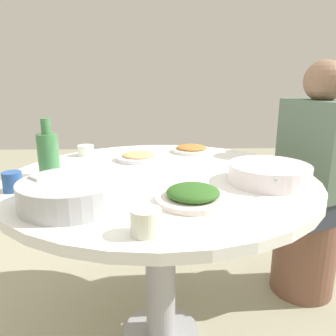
{
  "coord_description": "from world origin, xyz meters",
  "views": [
    {
      "loc": [
        -1.23,
        -0.0,
        1.12
      ],
      "look_at": [
        -0.1,
        -0.03,
        0.81
      ],
      "focal_mm": 35.72,
      "sensor_mm": 36.0,
      "label": 1
    }
  ],
  "objects_px": {
    "tea_cup_side": "(85,150)",
    "diner_left": "(315,154)",
    "soup_bowl": "(268,174)",
    "green_bottle": "(47,154)",
    "rice_bowl": "(71,192)",
    "stool_for_diner_left": "(303,253)",
    "round_dining_table": "(159,205)",
    "dish_greens": "(192,195)",
    "dish_noodles": "(138,157)",
    "tea_cup_far": "(11,182)",
    "tea_cup_near": "(144,222)",
    "dish_tofu_braise": "(191,149)"
  },
  "relations": [
    {
      "from": "dish_greens",
      "to": "tea_cup_near",
      "type": "relative_size",
      "value": 3.03
    },
    {
      "from": "rice_bowl",
      "to": "tea_cup_near",
      "type": "xyz_separation_m",
      "value": [
        -0.2,
        -0.22,
        -0.01
      ]
    },
    {
      "from": "green_bottle",
      "to": "dish_noodles",
      "type": "bearing_deg",
      "value": -51.62
    },
    {
      "from": "tea_cup_side",
      "to": "diner_left",
      "type": "xyz_separation_m",
      "value": [
        -0.01,
        -1.12,
        -0.02
      ]
    },
    {
      "from": "rice_bowl",
      "to": "dish_tofu_braise",
      "type": "distance_m",
      "value": 0.82
    },
    {
      "from": "round_dining_table",
      "to": "tea_cup_side",
      "type": "bearing_deg",
      "value": 46.18
    },
    {
      "from": "round_dining_table",
      "to": "dish_noodles",
      "type": "height_order",
      "value": "dish_noodles"
    },
    {
      "from": "tea_cup_far",
      "to": "tea_cup_side",
      "type": "bearing_deg",
      "value": -14.39
    },
    {
      "from": "dish_greens",
      "to": "green_bottle",
      "type": "distance_m",
      "value": 0.59
    },
    {
      "from": "dish_noodles",
      "to": "green_bottle",
      "type": "height_order",
      "value": "green_bottle"
    },
    {
      "from": "round_dining_table",
      "to": "tea_cup_side",
      "type": "height_order",
      "value": "tea_cup_side"
    },
    {
      "from": "dish_tofu_braise",
      "to": "diner_left",
      "type": "bearing_deg",
      "value": -97.28
    },
    {
      "from": "tea_cup_side",
      "to": "stool_for_diner_left",
      "type": "xyz_separation_m",
      "value": [
        -0.01,
        -1.12,
        -0.56
      ]
    },
    {
      "from": "tea_cup_far",
      "to": "tea_cup_side",
      "type": "distance_m",
      "value": 0.53
    },
    {
      "from": "rice_bowl",
      "to": "dish_tofu_braise",
      "type": "bearing_deg",
      "value": -30.48
    },
    {
      "from": "rice_bowl",
      "to": "soup_bowl",
      "type": "bearing_deg",
      "value": -72.76
    },
    {
      "from": "round_dining_table",
      "to": "diner_left",
      "type": "distance_m",
      "value": 0.84
    },
    {
      "from": "round_dining_table",
      "to": "green_bottle",
      "type": "xyz_separation_m",
      "value": [
        -0.0,
        0.42,
        0.21
      ]
    },
    {
      "from": "rice_bowl",
      "to": "tea_cup_far",
      "type": "relative_size",
      "value": 4.71
    },
    {
      "from": "stool_for_diner_left",
      "to": "diner_left",
      "type": "relative_size",
      "value": 0.57
    },
    {
      "from": "round_dining_table",
      "to": "tea_cup_near",
      "type": "relative_size",
      "value": 15.67
    },
    {
      "from": "tea_cup_far",
      "to": "stool_for_diner_left",
      "type": "relative_size",
      "value": 0.15
    },
    {
      "from": "green_bottle",
      "to": "tea_cup_far",
      "type": "distance_m",
      "value": 0.19
    },
    {
      "from": "round_dining_table",
      "to": "tea_cup_far",
      "type": "height_order",
      "value": "tea_cup_far"
    },
    {
      "from": "green_bottle",
      "to": "soup_bowl",
      "type": "bearing_deg",
      "value": -96.77
    },
    {
      "from": "dish_greens",
      "to": "tea_cup_side",
      "type": "xyz_separation_m",
      "value": [
        0.63,
        0.45,
        0.0
      ]
    },
    {
      "from": "tea_cup_near",
      "to": "tea_cup_side",
      "type": "relative_size",
      "value": 0.98
    },
    {
      "from": "tea_cup_far",
      "to": "diner_left",
      "type": "relative_size",
      "value": 0.09
    },
    {
      "from": "soup_bowl",
      "to": "diner_left",
      "type": "relative_size",
      "value": 0.41
    },
    {
      "from": "green_bottle",
      "to": "stool_for_diner_left",
      "type": "relative_size",
      "value": 0.51
    },
    {
      "from": "green_bottle",
      "to": "diner_left",
      "type": "bearing_deg",
      "value": -74.13
    },
    {
      "from": "soup_bowl",
      "to": "dish_greens",
      "type": "height_order",
      "value": "soup_bowl"
    },
    {
      "from": "green_bottle",
      "to": "tea_cup_side",
      "type": "height_order",
      "value": "green_bottle"
    },
    {
      "from": "tea_cup_side",
      "to": "diner_left",
      "type": "bearing_deg",
      "value": -90.47
    },
    {
      "from": "dish_noodles",
      "to": "green_bottle",
      "type": "bearing_deg",
      "value": 128.38
    },
    {
      "from": "rice_bowl",
      "to": "diner_left",
      "type": "bearing_deg",
      "value": -58.17
    },
    {
      "from": "dish_tofu_braise",
      "to": "dish_greens",
      "type": "height_order",
      "value": "dish_greens"
    },
    {
      "from": "soup_bowl",
      "to": "diner_left",
      "type": "distance_m",
      "value": 0.57
    },
    {
      "from": "soup_bowl",
      "to": "tea_cup_far",
      "type": "xyz_separation_m",
      "value": [
        -0.07,
        0.88,
        0.0
      ]
    },
    {
      "from": "tea_cup_near",
      "to": "rice_bowl",
      "type": "bearing_deg",
      "value": 48.69
    },
    {
      "from": "tea_cup_near",
      "to": "tea_cup_side",
      "type": "height_order",
      "value": "tea_cup_near"
    },
    {
      "from": "tea_cup_far",
      "to": "stool_for_diner_left",
      "type": "bearing_deg",
      "value": -68.01
    },
    {
      "from": "round_dining_table",
      "to": "diner_left",
      "type": "xyz_separation_m",
      "value": [
        0.33,
        -0.76,
        0.12
      ]
    },
    {
      "from": "rice_bowl",
      "to": "stool_for_diner_left",
      "type": "xyz_separation_m",
      "value": [
        0.63,
        -1.02,
        -0.57
      ]
    },
    {
      "from": "tea_cup_near",
      "to": "stool_for_diner_left",
      "type": "height_order",
      "value": "tea_cup_near"
    },
    {
      "from": "rice_bowl",
      "to": "dish_noodles",
      "type": "height_order",
      "value": "rice_bowl"
    },
    {
      "from": "dish_noodles",
      "to": "stool_for_diner_left",
      "type": "distance_m",
      "value": 1.02
    },
    {
      "from": "green_bottle",
      "to": "tea_cup_near",
      "type": "relative_size",
      "value": 2.92
    },
    {
      "from": "rice_bowl",
      "to": "tea_cup_near",
      "type": "distance_m",
      "value": 0.3
    },
    {
      "from": "tea_cup_far",
      "to": "rice_bowl",
      "type": "bearing_deg",
      "value": -119.37
    }
  ]
}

